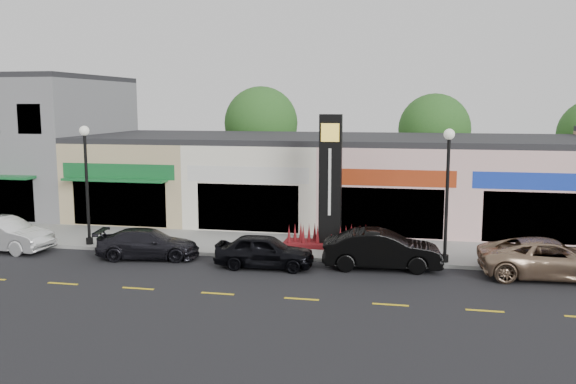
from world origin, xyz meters
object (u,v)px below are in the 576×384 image
lamp_east_near (447,182)px  car_black_conv (382,250)px  lamp_west_near (86,173)px  car_gold_suv (551,259)px  car_dark_sedan (148,244)px  car_black_sedan (265,251)px  pylon_sign (330,201)px  car_white_van (3,234)px

lamp_east_near → car_black_conv: size_ratio=1.16×
lamp_west_near → car_gold_suv: (19.88, -1.04, -2.73)m
car_gold_suv → lamp_east_near: bearing=72.0°
car_dark_sedan → car_gold_suv: car_gold_suv is taller
lamp_west_near → car_black_sedan: size_ratio=1.36×
car_black_sedan → pylon_sign: bearing=-33.5°
pylon_sign → car_gold_suv: pylon_sign is taller
pylon_sign → car_black_conv: 3.97m
car_black_sedan → car_black_conv: size_ratio=0.85×
lamp_east_near → car_black_sedan: bearing=-165.9°
lamp_east_near → car_gold_suv: 4.86m
lamp_east_near → pylon_sign: 5.42m
lamp_east_near → car_black_conv: lamp_east_near is taller
car_black_sedan → lamp_east_near: bearing=-77.4°
lamp_west_near → car_black_conv: bearing=-4.3°
pylon_sign → lamp_east_near: bearing=-18.7°
pylon_sign → car_dark_sedan: bearing=-157.9°
car_white_van → car_black_conv: size_ratio=0.97×
pylon_sign → car_black_sedan: pylon_sign is taller
pylon_sign → car_black_sedan: 4.43m
car_white_van → car_black_conv: (16.96, 0.36, 0.02)m
lamp_west_near → car_dark_sedan: 4.72m
lamp_east_near → lamp_west_near: bearing=180.0°
pylon_sign → car_white_van: 14.88m
lamp_west_near → car_black_conv: lamp_west_near is taller
lamp_west_near → car_white_van: bearing=-158.3°
lamp_west_near → car_black_conv: (13.48, -1.02, -2.70)m
car_black_sedan → car_dark_sedan: bearing=83.4°
lamp_east_near → pylon_sign: pylon_sign is taller
lamp_east_near → car_black_conv: 3.83m
lamp_east_near → car_dark_sedan: bearing=-173.9°
car_black_sedan → car_gold_suv: car_gold_suv is taller
car_dark_sedan → pylon_sign: bearing=-77.0°
lamp_west_near → car_gold_suv: 20.10m
lamp_west_near → car_gold_suv: bearing=-3.0°
lamp_east_near → car_gold_suv: (3.88, -1.04, -2.73)m
car_black_sedan → car_white_van: bearing=86.5°
car_black_conv → car_gold_suv: size_ratio=0.88×
car_white_van → car_dark_sedan: 7.00m
car_dark_sedan → car_black_conv: (9.96, 0.31, 0.15)m
car_black_conv → car_black_sedan: bearing=95.1°
lamp_west_near → pylon_sign: pylon_sign is taller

